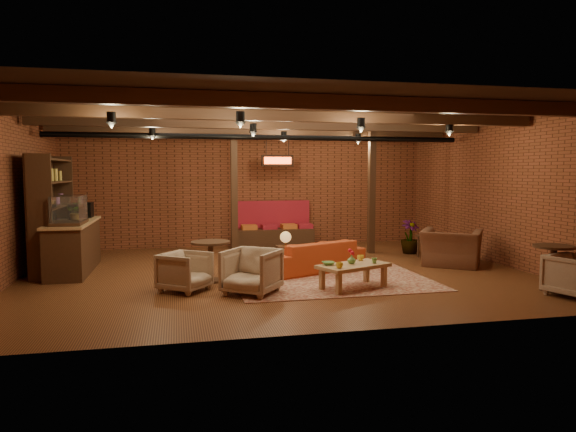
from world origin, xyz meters
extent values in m
plane|color=#38190E|center=(0.00, 0.00, 0.00)|extent=(10.00, 10.00, 0.00)
cube|color=black|center=(0.00, 0.00, 3.20)|extent=(10.00, 8.00, 0.02)
cube|color=brown|center=(0.00, 4.00, 1.60)|extent=(10.00, 0.02, 3.20)
cube|color=brown|center=(0.00, -4.00, 1.60)|extent=(10.00, 0.02, 3.20)
cube|color=brown|center=(-5.00, 0.00, 1.60)|extent=(0.02, 8.00, 3.20)
cube|color=brown|center=(5.00, 0.00, 1.60)|extent=(0.02, 8.00, 3.20)
cylinder|color=black|center=(0.00, 1.60, 2.85)|extent=(9.60, 0.12, 0.12)
cube|color=#321F10|center=(-0.60, 2.60, 1.60)|extent=(0.16, 0.16, 3.20)
cube|color=#321F10|center=(2.80, 2.00, 1.60)|extent=(0.16, 0.16, 3.20)
imported|color=#337F33|center=(-4.00, 1.20, 1.22)|extent=(0.35, 0.39, 0.30)
cube|color=#FF4E19|center=(0.60, 3.10, 2.35)|extent=(0.86, 0.06, 0.30)
cube|color=maroon|center=(0.85, -0.90, 0.01)|extent=(3.72, 2.86, 0.01)
imported|color=#A53716|center=(0.73, -0.03, 0.32)|extent=(2.35, 1.65, 0.64)
cube|color=#A9884F|center=(1.02, -1.69, 0.41)|extent=(1.42, 1.07, 0.06)
cube|color=#A9884F|center=(0.62, -2.10, 0.19)|extent=(0.08, 0.08, 0.38)
cube|color=#A9884F|center=(1.60, -1.70, 0.19)|extent=(0.08, 0.08, 0.38)
cube|color=#A9884F|center=(0.45, -1.69, 0.19)|extent=(0.08, 0.08, 0.38)
cube|color=#A9884F|center=(1.42, -1.28, 0.19)|extent=(0.08, 0.08, 0.38)
imported|color=yellow|center=(0.66, -2.01, 0.49)|extent=(0.17, 0.17, 0.10)
imported|color=#5A9343|center=(1.41, -1.70, 0.49)|extent=(0.13, 0.13, 0.10)
imported|color=yellow|center=(1.27, -1.37, 0.49)|extent=(0.17, 0.17, 0.10)
imported|color=#5A9343|center=(0.57, -1.66, 0.47)|extent=(0.29, 0.29, 0.06)
imported|color=#5A9343|center=(1.00, -1.65, 0.50)|extent=(0.16, 0.16, 0.12)
sphere|color=red|center=(1.00, -1.65, 0.64)|extent=(0.10, 0.10, 0.10)
cube|color=#321F10|center=(0.29, 0.60, 0.44)|extent=(0.39, 0.39, 0.04)
cylinder|color=#321F10|center=(0.29, 0.60, 0.21)|extent=(0.03, 0.03, 0.42)
cylinder|color=#A57837|center=(0.29, 0.60, 0.47)|extent=(0.12, 0.12, 0.02)
cylinder|color=#A57837|center=(0.29, 0.60, 0.53)|extent=(0.04, 0.04, 0.18)
sphere|color=#CA742F|center=(0.29, 0.60, 0.65)|extent=(0.25, 0.25, 0.25)
cylinder|color=#321F10|center=(-1.40, -0.58, 0.74)|extent=(0.73, 0.73, 0.04)
cylinder|color=#321F10|center=(-1.40, -0.58, 0.38)|extent=(0.10, 0.10, 0.71)
cylinder|color=#321F10|center=(-1.40, -0.58, 0.02)|extent=(0.44, 0.44, 0.04)
imported|color=beige|center=(-1.89, -1.26, 0.38)|extent=(0.99, 1.00, 0.75)
imported|color=beige|center=(-0.80, -1.70, 0.42)|extent=(1.12, 1.11, 0.85)
imported|color=brown|center=(3.85, -0.08, 0.53)|extent=(1.46, 1.36, 1.07)
cube|color=#321F10|center=(3.95, 1.08, 0.52)|extent=(0.63, 0.63, 0.04)
cylinder|color=#321F10|center=(3.95, 1.08, 0.25)|extent=(0.04, 0.04, 0.50)
imported|color=#321F10|center=(3.95, 1.08, 0.55)|extent=(0.26, 0.29, 0.02)
cylinder|color=#321F10|center=(4.35, -2.58, 0.78)|extent=(0.68, 0.68, 0.04)
cylinder|color=#321F10|center=(4.35, -2.58, 0.39)|extent=(0.11, 0.11, 0.74)
cylinder|color=#321F10|center=(4.35, -2.58, 0.02)|extent=(0.41, 0.41, 0.04)
imported|color=beige|center=(4.40, -3.03, 0.39)|extent=(0.94, 0.91, 0.77)
imported|color=#4C7F4C|center=(3.73, 1.70, 1.27)|extent=(1.74, 1.74, 2.53)
camera|label=1|loc=(-2.01, -10.17, 2.07)|focal=32.00mm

